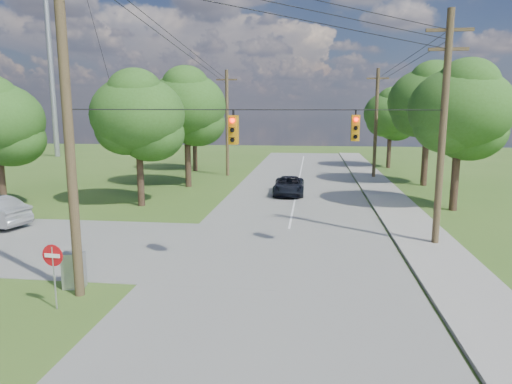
# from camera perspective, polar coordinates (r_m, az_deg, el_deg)

# --- Properties ---
(ground) EXTENTS (140.00, 140.00, 0.00)m
(ground) POSITION_cam_1_polar(r_m,az_deg,el_deg) (15.05, -5.75, -14.08)
(ground) COLOR #395C1E
(ground) RESTS_ON ground
(main_road) EXTENTS (10.00, 100.00, 0.03)m
(main_road) POSITION_cam_1_polar(r_m,az_deg,el_deg) (19.40, 3.39, -8.37)
(main_road) COLOR gray
(main_road) RESTS_ON ground
(sidewalk_east) EXTENTS (2.60, 100.00, 0.12)m
(sidewalk_east) POSITION_cam_1_polar(r_m,az_deg,el_deg) (20.15, 22.99, -8.34)
(sidewalk_east) COLOR gray
(sidewalk_east) RESTS_ON ground
(pole_sw) EXTENTS (2.00, 0.32, 12.00)m
(pole_sw) POSITION_cam_1_polar(r_m,az_deg,el_deg) (15.80, -22.57, 9.62)
(pole_sw) COLOR brown
(pole_sw) RESTS_ON ground
(pole_ne) EXTENTS (2.00, 0.32, 10.50)m
(pole_ne) POSITION_cam_1_polar(r_m,az_deg,el_deg) (22.16, 22.34, 7.56)
(pole_ne) COLOR brown
(pole_ne) RESTS_ON ground
(pole_north_e) EXTENTS (2.00, 0.32, 10.00)m
(pole_north_e) POSITION_cam_1_polar(r_m,az_deg,el_deg) (43.78, 14.76, 8.38)
(pole_north_e) COLOR brown
(pole_north_e) RESTS_ON ground
(pole_north_w) EXTENTS (2.00, 0.32, 10.00)m
(pole_north_w) POSITION_cam_1_polar(r_m,az_deg,el_deg) (44.15, -3.63, 8.69)
(pole_north_w) COLOR brown
(pole_north_w) RESTS_ON ground
(power_lines) EXTENTS (13.93, 29.62, 4.93)m
(power_lines) POSITION_cam_1_polar(r_m,az_deg,el_deg) (25.16, 3.42, 16.90)
(power_lines) COLOR black
(power_lines) RESTS_ON ground
(traffic_signals) EXTENTS (4.91, 3.27, 1.05)m
(traffic_signals) POSITION_cam_1_polar(r_m,az_deg,el_deg) (17.83, 5.25, 7.94)
(traffic_signals) COLOR #C47F0B
(traffic_signals) RESTS_ON ground
(tree_w_near) EXTENTS (6.00, 6.00, 8.40)m
(tree_w_near) POSITION_cam_1_polar(r_m,az_deg,el_deg) (30.48, -14.58, 9.31)
(tree_w_near) COLOR #483024
(tree_w_near) RESTS_ON ground
(tree_w_mid) EXTENTS (6.40, 6.40, 9.22)m
(tree_w_mid) POSITION_cam_1_polar(r_m,az_deg,el_deg) (37.77, -8.68, 10.58)
(tree_w_mid) COLOR #483024
(tree_w_mid) RESTS_ON ground
(tree_w_far) EXTENTS (6.00, 6.00, 8.73)m
(tree_w_far) POSITION_cam_1_polar(r_m,az_deg,el_deg) (47.94, -7.75, 10.07)
(tree_w_far) COLOR #483024
(tree_w_far) RESTS_ON ground
(tree_e_near) EXTENTS (6.20, 6.20, 8.81)m
(tree_e_near) POSITION_cam_1_polar(r_m,az_deg,el_deg) (30.70, 24.17, 9.38)
(tree_e_near) COLOR #483024
(tree_e_near) RESTS_ON ground
(tree_e_mid) EXTENTS (6.60, 6.60, 9.64)m
(tree_e_mid) POSITION_cam_1_polar(r_m,az_deg,el_deg) (40.49, 20.77, 10.48)
(tree_e_mid) COLOR #483024
(tree_e_mid) RESTS_ON ground
(tree_e_far) EXTENTS (5.80, 5.80, 8.32)m
(tree_e_far) POSITION_cam_1_polar(r_m,az_deg,el_deg) (52.06, 16.50, 9.38)
(tree_e_far) COLOR #483024
(tree_e_far) RESTS_ON ground
(car_main_north) EXTENTS (2.27, 4.81, 1.33)m
(car_main_north) POSITION_cam_1_polar(r_m,az_deg,el_deg) (34.02, 4.14, 0.79)
(car_main_north) COLOR black
(car_main_north) RESTS_ON main_road
(control_cabinet) EXTENTS (0.78, 0.61, 1.28)m
(control_cabinet) POSITION_cam_1_polar(r_m,az_deg,el_deg) (17.45, -21.81, -9.06)
(control_cabinet) COLOR #989B9E
(control_cabinet) RESTS_ON ground
(do_not_enter_sign) EXTENTS (0.70, 0.11, 2.11)m
(do_not_enter_sign) POSITION_cam_1_polar(r_m,az_deg,el_deg) (15.58, -24.03, -7.96)
(do_not_enter_sign) COLOR #989B9E
(do_not_enter_sign) RESTS_ON ground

